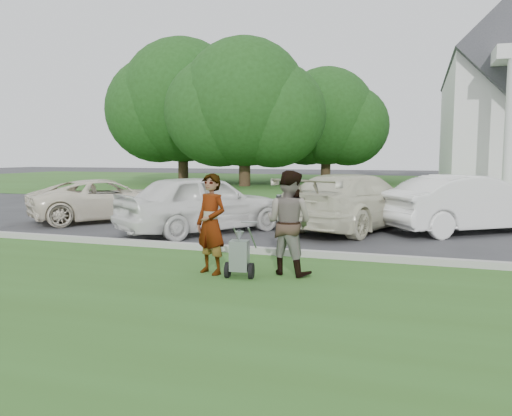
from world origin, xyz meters
The scene contains 15 objects.
ground centered at (0.00, 0.00, 0.00)m, with size 120.00×120.00×0.00m, color #333335.
grass_strip centered at (0.00, -3.00, 0.01)m, with size 80.00×7.00×0.01m, color #32581E.
church_lawn centered at (0.00, 27.00, 0.01)m, with size 80.00×30.00×0.01m, color #32581E.
curb centered at (0.00, 0.55, 0.07)m, with size 80.00×0.18×0.15m, color #9E9E93.
tree_left centered at (-8.01, 21.99, 5.11)m, with size 10.63×8.40×9.71m.
tree_far centered at (-14.01, 24.99, 5.69)m, with size 11.64×9.20×10.73m.
tree_back centered at (-4.01, 29.99, 4.73)m, with size 9.61×7.60×8.89m.
striping_cart centered at (0.17, -1.52, 0.38)m, with size 0.51×0.98×0.88m.
person_left centered at (-0.41, -1.38, 0.88)m, with size 0.64×0.42×1.76m, color #999999.
person_right centered at (0.89, -0.98, 0.91)m, with size 0.88×0.69×1.82m, color #999999.
parking_meter_near centered at (0.34, 0.34, 0.82)m, with size 0.09×0.08×1.30m.
car_a centered at (-6.47, 4.31, 0.66)m, with size 2.19×4.75×1.32m, color #EFE5CB.
car_b centered at (-2.49, 2.95, 0.80)m, with size 1.89×4.69×1.60m, color white.
car_c centered at (1.34, 4.77, 0.79)m, with size 2.20×5.42×1.57m, color beige.
car_d centered at (4.35, 5.12, 0.78)m, with size 1.65×4.74×1.56m, color white.
Camera 1 is at (3.02, -9.36, 2.11)m, focal length 35.00 mm.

